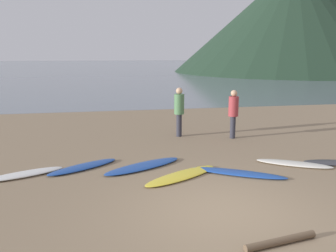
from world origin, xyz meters
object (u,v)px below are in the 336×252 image
object	(u,v)px
surfboard_2	(143,166)
surfboard_1	(83,167)
driftwood_log	(281,241)
person_0	(179,108)
surfboard_5	(294,164)
surfboard_4	(238,173)
surfboard_3	(182,175)
surfboard_0	(24,174)
person_1	(233,110)

from	to	relation	value
surfboard_2	surfboard_1	bearing A→B (deg)	143.51
surfboard_1	driftwood_log	bearing A→B (deg)	-86.69
surfboard_2	person_0	world-z (taller)	person_0
surfboard_5	surfboard_2	bearing A→B (deg)	-156.62
surfboard_4	surfboard_5	world-z (taller)	surfboard_4
surfboard_3	surfboard_5	distance (m)	3.34
surfboard_0	surfboard_2	xyz separation A→B (m)	(3.10, 0.10, -0.00)
person_0	person_1	size ratio (longest dim) A/B	1.03
person_0	person_1	distance (m)	1.98
surfboard_0	driftwood_log	distance (m)	6.49
surfboard_2	surfboard_5	size ratio (longest dim) A/B	1.18
surfboard_2	driftwood_log	distance (m)	4.74
surfboard_5	driftwood_log	bearing A→B (deg)	-91.30
surfboard_2	driftwood_log	xyz separation A→B (m)	(1.76, -4.40, 0.02)
surfboard_2	surfboard_5	distance (m)	4.23
surfboard_1	person_0	world-z (taller)	person_0
surfboard_1	surfboard_5	distance (m)	5.87
person_1	surfboard_4	bearing A→B (deg)	-125.07
surfboard_0	surfboard_3	bearing A→B (deg)	-35.20
surfboard_1	surfboard_4	xyz separation A→B (m)	(3.98, -1.26, -0.00)
surfboard_2	person_1	bearing A→B (deg)	9.30
surfboard_4	person_1	size ratio (longest dim) A/B	1.40
surfboard_2	surfboard_5	bearing A→B (deg)	-35.74
surfboard_4	person_1	world-z (taller)	person_1
surfboard_0	surfboard_1	size ratio (longest dim) A/B	0.96
surfboard_1	surfboard_5	size ratio (longest dim) A/B	1.01
surfboard_4	driftwood_log	xyz separation A→B (m)	(-0.60, -3.38, 0.02)
driftwood_log	surfboard_1	bearing A→B (deg)	126.09
surfboard_5	person_1	xyz separation A→B (m)	(-0.56, 3.34, 1.00)
surfboard_3	driftwood_log	size ratio (longest dim) A/B	1.72
surfboard_2	surfboard_5	xyz separation A→B (m)	(4.19, -0.57, -0.00)
surfboard_0	surfboard_3	size ratio (longest dim) A/B	0.86
surfboard_1	person_1	xyz separation A→B (m)	(5.25, 2.52, 1.00)
surfboard_3	surfboard_4	bearing A→B (deg)	-34.28
surfboard_2	surfboard_4	size ratio (longest dim) A/B	0.98
surfboard_2	driftwood_log	bearing A→B (deg)	-96.19
driftwood_log	surfboard_3	bearing A→B (deg)	104.41
surfboard_4	surfboard_0	bearing A→B (deg)	-158.90
person_1	surfboard_3	bearing A→B (deg)	-143.27
surfboard_0	person_1	world-z (taller)	person_1
surfboard_4	surfboard_5	xyz separation A→B (m)	(1.83, 0.45, -0.00)
surfboard_3	driftwood_log	distance (m)	3.58
surfboard_5	person_0	world-z (taller)	person_0
surfboard_1	surfboard_3	xyz separation A→B (m)	(2.49, -1.17, -0.01)
driftwood_log	surfboard_2	bearing A→B (deg)	111.81
surfboard_4	person_1	bearing A→B (deg)	102.08
surfboard_0	surfboard_2	world-z (taller)	surfboard_0
surfboard_2	surfboard_4	world-z (taller)	surfboard_2
surfboard_0	driftwood_log	bearing A→B (deg)	-64.92
surfboard_4	driftwood_log	size ratio (longest dim) A/B	1.82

